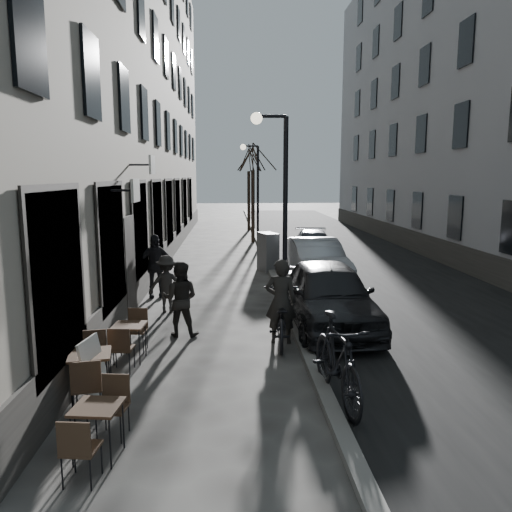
{
  "coord_description": "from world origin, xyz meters",
  "views": [
    {
      "loc": [
        -1.34,
        -6.07,
        3.62
      ],
      "look_at": [
        -0.76,
        5.17,
        1.8
      ],
      "focal_mm": 35.0,
      "sensor_mm": 36.0,
      "label": 1
    }
  ],
  "objects": [
    {
      "name": "road",
      "position": [
        3.85,
        16.0,
        0.0
      ],
      "size": [
        7.3,
        60.0,
        0.0
      ],
      "primitive_type": "cube",
      "color": "black",
      "rests_on": "ground"
    },
    {
      "name": "pedestrian_mid",
      "position": [
        -3.03,
        6.98,
        0.77
      ],
      "size": [
        1.0,
        0.58,
        1.54
      ],
      "primitive_type": "imported",
      "rotation": [
        0.0,
        0.0,
        3.14
      ],
      "color": "#2A2825",
      "rests_on": "ground"
    },
    {
      "name": "car_mid",
      "position": [
        1.57,
        10.56,
        0.74
      ],
      "size": [
        1.85,
        4.58,
        1.48
      ],
      "primitive_type": "imported",
      "rotation": [
        0.0,
        0.0,
        0.06
      ],
      "color": "#9B9EA3",
      "rests_on": "ground"
    },
    {
      "name": "sign_board",
      "position": [
        -3.46,
        1.49,
        0.45
      ],
      "size": [
        0.49,
        0.69,
        1.11
      ],
      "rotation": [
        0.0,
        0.0,
        -0.19
      ],
      "color": "black",
      "rests_on": "ground"
    },
    {
      "name": "building_left",
      "position": [
        -6.0,
        16.5,
        8.0
      ],
      "size": [
        4.0,
        35.0,
        16.0
      ],
      "primitive_type": "cube",
      "color": "#9D9484",
      "rests_on": "ground"
    },
    {
      "name": "bistro_set_a",
      "position": [
        -3.06,
        0.0,
        0.44
      ],
      "size": [
        0.65,
        1.47,
        0.85
      ],
      "rotation": [
        0.0,
        0.0,
        -0.12
      ],
      "color": "#312216",
      "rests_on": "ground"
    },
    {
      "name": "streetlamp_near",
      "position": [
        -0.17,
        6.0,
        3.16
      ],
      "size": [
        0.9,
        0.28,
        5.09
      ],
      "color": "black",
      "rests_on": "ground"
    },
    {
      "name": "tree_near",
      "position": [
        -0.1,
        21.0,
        4.66
      ],
      "size": [
        2.4,
        2.4,
        5.7
      ],
      "color": "black",
      "rests_on": "ground"
    },
    {
      "name": "bistro_set_b",
      "position": [
        -3.62,
        1.72,
        0.48
      ],
      "size": [
        0.76,
        1.64,
        0.94
      ],
      "rotation": [
        0.0,
        0.0,
        0.19
      ],
      "color": "#312216",
      "rests_on": "ground"
    },
    {
      "name": "utility_cabinet",
      "position": [
        0.1,
        12.78,
        0.73
      ],
      "size": [
        0.82,
        1.09,
        1.46
      ],
      "primitive_type": "cube",
      "rotation": [
        0.0,
        0.0,
        0.33
      ],
      "color": "slate",
      "rests_on": "ground"
    },
    {
      "name": "car_far",
      "position": [
        2.3,
        15.4,
        0.61
      ],
      "size": [
        2.09,
        4.34,
        1.22
      ],
      "primitive_type": "imported",
      "rotation": [
        0.0,
        0.0,
        -0.09
      ],
      "color": "#3C3E46",
      "rests_on": "ground"
    },
    {
      "name": "cyclist_rider",
      "position": [
        -0.26,
        4.38,
        0.93
      ],
      "size": [
        0.72,
        0.51,
        1.86
      ],
      "primitive_type": "imported",
      "rotation": [
        0.0,
        0.0,
        3.05
      ],
      "color": "black",
      "rests_on": "ground"
    },
    {
      "name": "car_near",
      "position": [
        1.0,
        5.45,
        0.8
      ],
      "size": [
        1.97,
        4.71,
        1.59
      ],
      "primitive_type": "imported",
      "rotation": [
        0.0,
        0.0,
        0.02
      ],
      "color": "black",
      "rests_on": "ground"
    },
    {
      "name": "pedestrian_near",
      "position": [
        -2.49,
        5.0,
        0.86
      ],
      "size": [
        0.92,
        0.76,
        1.72
      ],
      "primitive_type": "imported",
      "rotation": [
        0.0,
        0.0,
        3.0
      ],
      "color": "black",
      "rests_on": "ground"
    },
    {
      "name": "bistro_set_c",
      "position": [
        -3.34,
        3.46,
        0.45
      ],
      "size": [
        0.64,
        1.5,
        0.87
      ],
      "rotation": [
        0.0,
        0.0,
        -0.06
      ],
      "color": "#312216",
      "rests_on": "ground"
    },
    {
      "name": "building_right",
      "position": [
        9.5,
        16.5,
        8.0
      ],
      "size": [
        4.0,
        35.0,
        16.0
      ],
      "primitive_type": "cube",
      "color": "gray",
      "rests_on": "ground"
    },
    {
      "name": "moped",
      "position": [
        0.35,
        1.45,
        0.7
      ],
      "size": [
        0.89,
        2.38,
        1.4
      ],
      "primitive_type": "imported",
      "rotation": [
        0.0,
        0.0,
        0.1
      ],
      "color": "black",
      "rests_on": "ground"
    },
    {
      "name": "bicycle",
      "position": [
        -0.26,
        4.38,
        0.57
      ],
      "size": [
        0.95,
        2.22,
        1.14
      ],
      "primitive_type": "imported",
      "rotation": [
        0.0,
        0.0,
        3.05
      ],
      "color": "black",
      "rests_on": "ground"
    },
    {
      "name": "streetlamp_far",
      "position": [
        -0.17,
        18.0,
        3.16
      ],
      "size": [
        0.9,
        0.28,
        5.09
      ],
      "color": "black",
      "rests_on": "ground"
    },
    {
      "name": "kerb",
      "position": [
        0.2,
        16.0,
        0.06
      ],
      "size": [
        0.25,
        60.0,
        0.12
      ],
      "primitive_type": "cube",
      "color": "slate",
      "rests_on": "ground"
    },
    {
      "name": "tree_far",
      "position": [
        -0.1,
        27.0,
        4.66
      ],
      "size": [
        2.4,
        2.4,
        5.7
      ],
      "color": "black",
      "rests_on": "ground"
    },
    {
      "name": "pedestrian_far",
      "position": [
        -3.6,
        8.71,
        0.95
      ],
      "size": [
        1.17,
        0.64,
        1.9
      ],
      "primitive_type": "imported",
      "rotation": [
        0.0,
        0.0,
        0.16
      ],
      "color": "black",
      "rests_on": "ground"
    },
    {
      "name": "ground",
      "position": [
        0.0,
        0.0,
        0.0
      ],
      "size": [
        120.0,
        120.0,
        0.0
      ],
      "primitive_type": "plane",
      "color": "#363331",
      "rests_on": "ground"
    }
  ]
}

